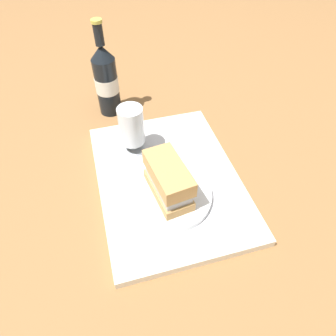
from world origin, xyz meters
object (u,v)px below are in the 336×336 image
Objects in this scene: sandwich at (168,179)px; beer_glass at (132,129)px; plate at (168,195)px; beer_bottle at (106,80)px.

beer_glass is at bearing 6.47° from sandwich.
plate is 1.52× the size of beer_glass.
plate is 0.71× the size of beer_bottle.
beer_glass is (0.17, 0.04, 0.01)m from sandwich.
beer_bottle is at bearing 3.12° from sandwich.
plate is at bearing -165.71° from beer_glass.
sandwich is 0.38m from beer_bottle.
beer_bottle is (0.38, 0.07, 0.08)m from plate.
beer_bottle reaches higher than sandwich.
beer_bottle reaches higher than plate.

